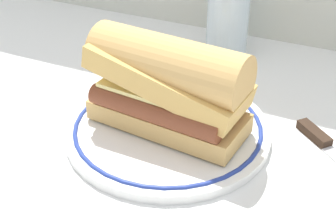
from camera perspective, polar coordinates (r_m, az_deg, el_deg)
The scene contains 5 objects.
ground_plane at distance 0.62m, azimuth -2.24°, elevation -4.86°, with size 1.50×1.50×0.00m, color silver.
plate at distance 0.64m, azimuth 0.00°, elevation -2.82°, with size 0.27×0.27×0.01m.
sausage_sandwich at distance 0.60m, azimuth 0.00°, elevation 2.50°, with size 0.21×0.12×0.12m.
drinking_glass at distance 0.84m, azimuth 7.05°, elevation 9.21°, with size 0.07×0.07×0.11m.
butter_knife at distance 0.65m, azimuth 18.42°, elevation -4.76°, with size 0.12×0.11×0.01m.
Camera 1 is at (0.23, -0.44, 0.38)m, focal length 51.99 mm.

